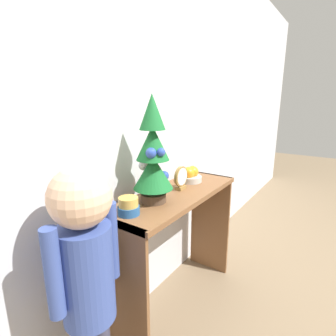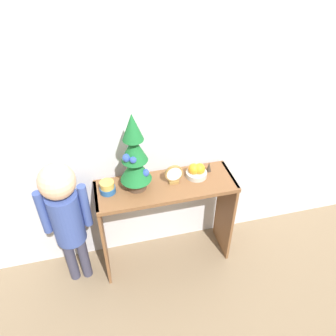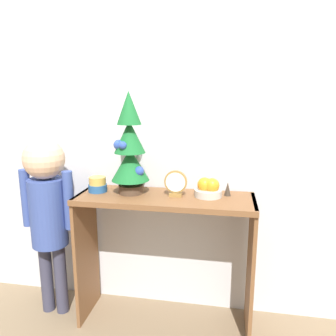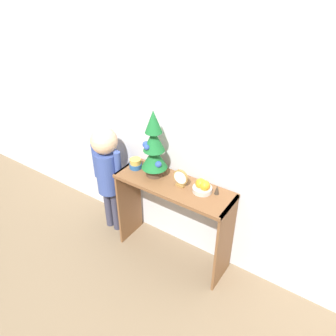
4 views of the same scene
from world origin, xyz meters
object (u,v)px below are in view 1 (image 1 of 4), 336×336
(mini_tree, at_px, (153,154))
(singing_bowl, at_px, (129,206))
(desk_clock, at_px, (181,178))
(figurine, at_px, (194,172))
(child_figure, at_px, (86,261))
(fruit_bowl, at_px, (191,175))

(mini_tree, xyz_separation_m, singing_bowl, (-0.20, -0.00, -0.22))
(desk_clock, distance_m, figurine, 0.29)
(mini_tree, relative_size, singing_bowl, 5.34)
(singing_bowl, height_order, child_figure, child_figure)
(desk_clock, height_order, child_figure, child_figure)
(singing_bowl, bearing_deg, fruit_bowl, 1.87)
(mini_tree, distance_m, singing_bowl, 0.30)
(desk_clock, xyz_separation_m, child_figure, (-0.77, -0.03, -0.15))
(singing_bowl, relative_size, desk_clock, 0.73)
(fruit_bowl, distance_m, figurine, 0.11)
(desk_clock, height_order, figurine, desk_clock)
(mini_tree, xyz_separation_m, fruit_bowl, (0.44, 0.02, -0.22))
(singing_bowl, distance_m, desk_clock, 0.46)
(fruit_bowl, height_order, figurine, fruit_bowl)
(mini_tree, height_order, child_figure, mini_tree)
(figurine, distance_m, child_figure, 1.06)
(desk_clock, bearing_deg, child_figure, -177.47)
(singing_bowl, xyz_separation_m, figurine, (0.75, 0.06, -0.00))
(fruit_bowl, bearing_deg, child_figure, -175.94)
(singing_bowl, height_order, desk_clock, desk_clock)
(figurine, bearing_deg, desk_clock, -166.72)
(mini_tree, distance_m, child_figure, 0.61)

